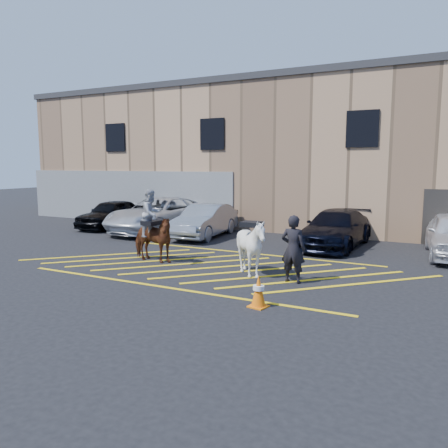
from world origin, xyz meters
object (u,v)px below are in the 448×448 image
at_px(saddled_white, 252,247).
at_px(traffic_cone, 259,291).
at_px(handler, 293,249).
at_px(mounted_bay, 152,233).
at_px(car_black_suv, 111,214).
at_px(car_blue_suv, 335,229).
at_px(car_silver_sedan, 205,221).
at_px(car_white_pickup, 159,215).

relative_size(saddled_white, traffic_cone, 2.30).
height_order(handler, mounted_bay, mounted_bay).
relative_size(handler, traffic_cone, 2.50).
bearing_deg(car_black_suv, saddled_white, -32.85).
height_order(car_blue_suv, handler, handler).
bearing_deg(car_black_suv, traffic_cone, -39.03).
height_order(car_black_suv, saddled_white, saddled_white).
bearing_deg(saddled_white, car_silver_sedan, 130.15).
distance_m(car_black_suv, car_white_pickup, 2.91).
xyz_separation_m(car_black_suv, traffic_cone, (11.32, -8.09, -0.34)).
relative_size(car_black_suv, handler, 2.26).
xyz_separation_m(car_white_pickup, car_silver_sedan, (2.66, -0.32, -0.10)).
xyz_separation_m(car_black_suv, car_blue_suv, (11.19, -0.07, 0.00)).
xyz_separation_m(car_blue_suv, handler, (0.16, -5.70, 0.21)).
relative_size(car_white_pickup, car_blue_suv, 1.20).
distance_m(car_blue_suv, mounted_bay, 7.14).
relative_size(car_silver_sedan, car_blue_suv, 0.89).
height_order(car_black_suv, handler, handler).
bearing_deg(car_white_pickup, traffic_cone, -40.59).
bearing_deg(traffic_cone, car_black_suv, 144.43).
height_order(car_black_suv, car_silver_sedan, car_silver_sedan).
height_order(car_white_pickup, handler, handler).
xyz_separation_m(handler, mounted_bay, (-4.88, 0.35, 0.04)).
xyz_separation_m(car_silver_sedan, handler, (5.78, -5.46, 0.20)).
bearing_deg(car_silver_sedan, mounted_bay, -84.67).
xyz_separation_m(car_white_pickup, car_blue_suv, (8.28, -0.08, -0.10)).
relative_size(car_white_pickup, traffic_cone, 7.96).
xyz_separation_m(car_white_pickup, mounted_bay, (3.56, -5.44, 0.15)).
bearing_deg(handler, car_blue_suv, -87.95).
bearing_deg(traffic_cone, mounted_bay, 151.20).
distance_m(car_blue_suv, handler, 5.71).
bearing_deg(traffic_cone, car_blue_suv, 90.93).
relative_size(handler, saddled_white, 1.09).
height_order(handler, traffic_cone, handler).
bearing_deg(saddled_white, traffic_cone, -63.21).
bearing_deg(car_black_suv, car_blue_suv, -3.83).
relative_size(car_white_pickup, saddled_white, 3.46).
bearing_deg(traffic_cone, handler, 89.25).
bearing_deg(handler, saddled_white, -3.55).
bearing_deg(car_white_pickup, handler, -31.09).
xyz_separation_m(car_black_suv, handler, (11.35, -5.78, 0.21)).
bearing_deg(handler, car_black_suv, -26.54).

